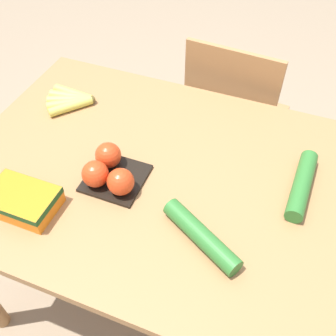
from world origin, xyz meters
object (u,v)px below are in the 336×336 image
object	(u,v)px
chair	(232,122)
carrot_bag	(22,199)
cucumber_near	(302,185)
cucumber_far	(201,236)
banana_bunch	(71,100)
tomato_pack	(109,171)

from	to	relation	value
chair	carrot_bag	bearing A→B (deg)	71.49
cucumber_near	cucumber_far	size ratio (longest dim) A/B	1.03
banana_bunch	cucumber_far	bearing A→B (deg)	-31.73
tomato_pack	carrot_bag	world-z (taller)	tomato_pack
tomato_pack	cucumber_far	world-z (taller)	tomato_pack
carrot_bag	cucumber_near	xyz separation A→B (m)	(0.72, 0.35, -0.01)
banana_bunch	tomato_pack	xyz separation A→B (m)	(0.30, -0.28, 0.03)
tomato_pack	cucumber_far	bearing A→B (deg)	-17.64
tomato_pack	banana_bunch	bearing A→B (deg)	136.92
chair	cucumber_far	size ratio (longest dim) A/B	3.71
carrot_bag	cucumber_far	bearing A→B (deg)	8.53
cucumber_near	cucumber_far	world-z (taller)	same
cucumber_far	banana_bunch	bearing A→B (deg)	148.27
cucumber_near	chair	bearing A→B (deg)	119.18
banana_bunch	carrot_bag	distance (m)	0.47
banana_bunch	cucumber_far	world-z (taller)	cucumber_far
banana_bunch	cucumber_near	distance (m)	0.85
banana_bunch	carrot_bag	bearing A→B (deg)	-75.42
chair	tomato_pack	world-z (taller)	chair
chair	cucumber_near	bearing A→B (deg)	123.70
chair	banana_bunch	size ratio (longest dim) A/B	5.25
banana_bunch	tomato_pack	size ratio (longest dim) A/B	1.00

